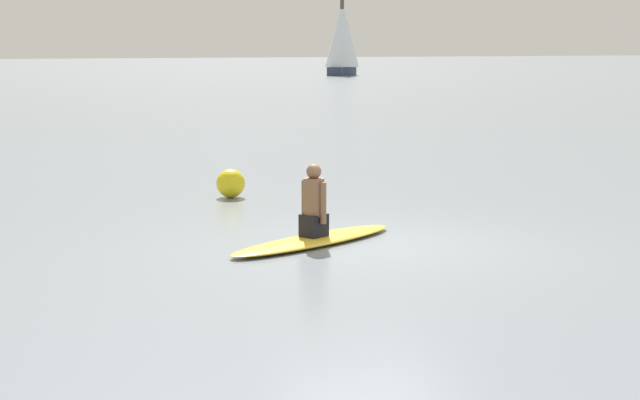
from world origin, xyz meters
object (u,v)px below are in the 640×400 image
(surfboard, at_px, (314,240))
(sailboat_center_horizon, at_px, (342,37))
(person_paddler, at_px, (314,204))
(buoy_marker, at_px, (231,183))

(surfboard, xyz_separation_m, sailboat_center_horizon, (-34.51, -73.53, 3.48))
(surfboard, bearing_deg, person_paddler, 111.20)
(person_paddler, bearing_deg, buoy_marker, -118.03)
(surfboard, distance_m, sailboat_center_horizon, 81.30)
(person_paddler, relative_size, buoy_marker, 1.94)
(surfboard, bearing_deg, buoy_marker, -118.03)
(buoy_marker, bearing_deg, person_paddler, 85.78)
(person_paddler, distance_m, buoy_marker, 4.83)
(sailboat_center_horizon, xyz_separation_m, buoy_marker, (34.16, 68.72, -3.26))
(surfboard, bearing_deg, sailboat_center_horizon, -138.95)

